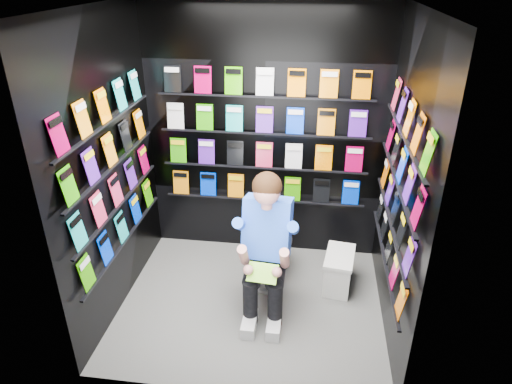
# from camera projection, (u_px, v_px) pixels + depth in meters

# --- Properties ---
(floor) EXTENTS (2.40, 2.40, 0.00)m
(floor) POSITION_uv_depth(u_px,v_px,m) (251.00, 304.00, 4.28)
(floor) COLOR #61625F
(floor) RESTS_ON ground
(ceiling) EXTENTS (2.40, 2.40, 0.00)m
(ceiling) POSITION_uv_depth(u_px,v_px,m) (249.00, 6.00, 3.11)
(ceiling) COLOR white
(ceiling) RESTS_ON floor
(wall_back) EXTENTS (2.40, 0.04, 2.60)m
(wall_back) POSITION_uv_depth(u_px,v_px,m) (265.00, 137.00, 4.58)
(wall_back) COLOR black
(wall_back) RESTS_ON floor
(wall_front) EXTENTS (2.40, 0.04, 2.60)m
(wall_front) POSITION_uv_depth(u_px,v_px,m) (227.00, 247.00, 2.81)
(wall_front) COLOR black
(wall_front) RESTS_ON floor
(wall_left) EXTENTS (0.04, 2.00, 2.60)m
(wall_left) POSITION_uv_depth(u_px,v_px,m) (109.00, 171.00, 3.83)
(wall_left) COLOR black
(wall_left) RESTS_ON floor
(wall_right) EXTENTS (0.04, 2.00, 2.60)m
(wall_right) POSITION_uv_depth(u_px,v_px,m) (403.00, 187.00, 3.55)
(wall_right) COLOR black
(wall_right) RESTS_ON floor
(comics_back) EXTENTS (2.10, 0.06, 1.37)m
(comics_back) POSITION_uv_depth(u_px,v_px,m) (264.00, 137.00, 4.55)
(comics_back) COLOR orange
(comics_back) RESTS_ON wall_back
(comics_left) EXTENTS (0.06, 1.70, 1.37)m
(comics_left) POSITION_uv_depth(u_px,v_px,m) (113.00, 170.00, 3.83)
(comics_left) COLOR orange
(comics_left) RESTS_ON wall_left
(comics_right) EXTENTS (0.06, 1.70, 1.37)m
(comics_right) POSITION_uv_depth(u_px,v_px,m) (399.00, 187.00, 3.55)
(comics_right) COLOR orange
(comics_right) RESTS_ON wall_right
(toilet) EXTENTS (0.49, 0.79, 0.73)m
(toilet) POSITION_uv_depth(u_px,v_px,m) (271.00, 246.00, 4.49)
(toilet) COLOR white
(toilet) RESTS_ON floor
(longbox) EXTENTS (0.30, 0.47, 0.33)m
(longbox) POSITION_uv_depth(u_px,v_px,m) (338.00, 272.00, 4.45)
(longbox) COLOR white
(longbox) RESTS_ON floor
(longbox_lid) EXTENTS (0.33, 0.50, 0.03)m
(longbox_lid) POSITION_uv_depth(u_px,v_px,m) (340.00, 256.00, 4.37)
(longbox_lid) COLOR white
(longbox_lid) RESTS_ON longbox
(reader) EXTENTS (0.63, 0.87, 1.51)m
(reader) POSITION_uv_depth(u_px,v_px,m) (268.00, 229.00, 3.97)
(reader) COLOR blue
(reader) RESTS_ON toilet
(held_comic) EXTENTS (0.26, 0.17, 0.11)m
(held_comic) POSITION_uv_depth(u_px,v_px,m) (263.00, 273.00, 3.75)
(held_comic) COLOR green
(held_comic) RESTS_ON reader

